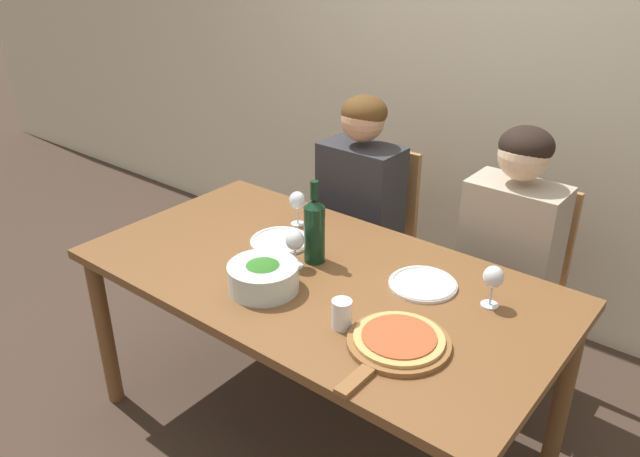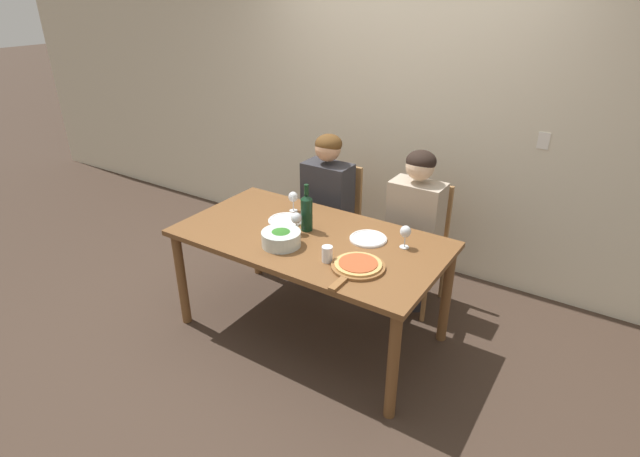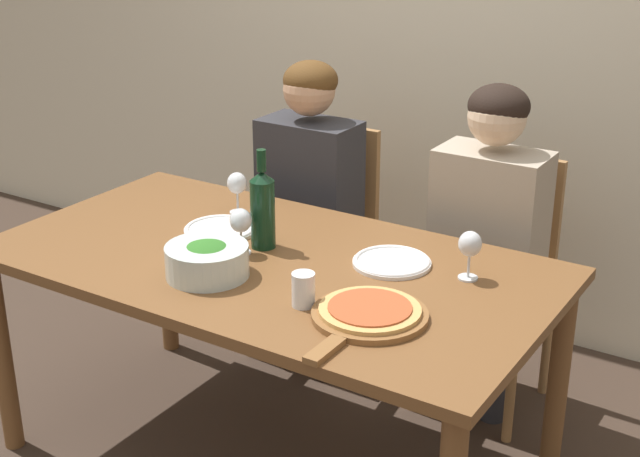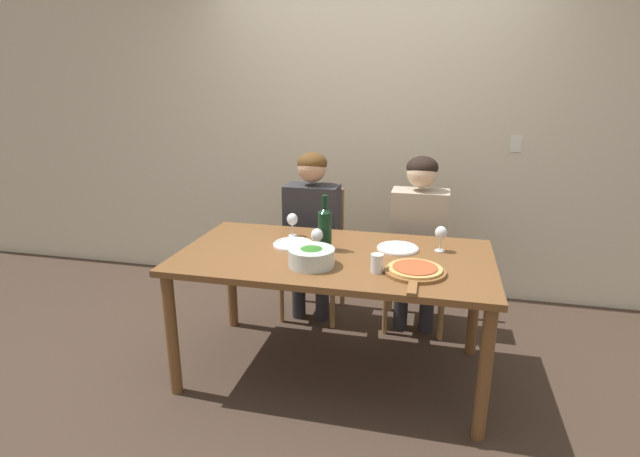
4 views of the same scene
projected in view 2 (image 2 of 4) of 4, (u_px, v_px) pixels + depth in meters
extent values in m
plane|color=#3D2D23|center=(311.00, 329.00, 3.62)|extent=(40.00, 40.00, 0.00)
cube|color=beige|center=(404.00, 107.00, 4.06)|extent=(10.00, 0.05, 2.70)
cube|color=white|center=(544.00, 141.00, 3.55)|extent=(0.08, 0.01, 0.12)
cube|color=brown|center=(310.00, 239.00, 3.29)|extent=(1.78, 0.95, 0.04)
cylinder|color=brown|center=(182.00, 279.00, 3.55)|extent=(0.07, 0.07, 0.72)
cylinder|color=brown|center=(393.00, 367.00, 2.74)|extent=(0.07, 0.07, 0.72)
cylinder|color=brown|center=(256.00, 235.00, 4.18)|extent=(0.07, 0.07, 0.72)
cylinder|color=brown|center=(446.00, 295.00, 3.37)|extent=(0.07, 0.07, 0.72)
cube|color=#9E7042|center=(329.00, 227.00, 4.12)|extent=(0.42, 0.42, 0.04)
cube|color=#9E7042|center=(341.00, 191.00, 4.16)|extent=(0.38, 0.03, 0.48)
cylinder|color=#9E7042|center=(297.00, 255.00, 4.18)|extent=(0.04, 0.04, 0.42)
cylinder|color=#9E7042|center=(336.00, 267.00, 3.99)|extent=(0.04, 0.04, 0.42)
cylinder|color=#9E7042|center=(322.00, 237.00, 4.46)|extent=(0.04, 0.04, 0.42)
cylinder|color=#9E7042|center=(359.00, 248.00, 4.28)|extent=(0.04, 0.04, 0.42)
cube|color=#9E7042|center=(413.00, 251.00, 3.76)|extent=(0.42, 0.42, 0.04)
cube|color=#9E7042|center=(426.00, 211.00, 3.79)|extent=(0.38, 0.03, 0.48)
cylinder|color=#9E7042|center=(378.00, 281.00, 3.81)|extent=(0.04, 0.04, 0.42)
cylinder|color=#9E7042|center=(424.00, 296.00, 3.62)|extent=(0.04, 0.04, 0.42)
cylinder|color=#9E7042|center=(399.00, 260.00, 4.09)|extent=(0.04, 0.04, 0.42)
cylinder|color=#9E7042|center=(443.00, 273.00, 3.91)|extent=(0.04, 0.04, 0.42)
cylinder|color=#28282D|center=(314.00, 251.00, 4.20)|extent=(0.10, 0.10, 0.46)
cylinder|color=#28282D|center=(332.00, 257.00, 4.11)|extent=(0.10, 0.10, 0.46)
cube|color=#2D2D33|center=(328.00, 196.00, 3.98)|extent=(0.38, 0.22, 0.54)
cylinder|color=#2D2D33|center=(290.00, 218.00, 3.96)|extent=(0.07, 0.31, 0.14)
cylinder|color=#2D2D33|center=(332.00, 230.00, 3.77)|extent=(0.07, 0.31, 0.14)
sphere|color=tan|center=(328.00, 149.00, 3.81)|extent=(0.20, 0.20, 0.20)
ellipsoid|color=#563819|center=(329.00, 144.00, 3.80)|extent=(0.21, 0.21, 0.15)
cylinder|color=#28282D|center=(396.00, 276.00, 3.83)|extent=(0.10, 0.10, 0.46)
cylinder|color=#28282D|center=(418.00, 283.00, 3.75)|extent=(0.10, 0.10, 0.46)
cube|color=tan|center=(415.00, 217.00, 3.61)|extent=(0.38, 0.22, 0.54)
cylinder|color=tan|center=(374.00, 242.00, 3.59)|extent=(0.07, 0.31, 0.14)
cylinder|color=tan|center=(426.00, 257.00, 3.40)|extent=(0.07, 0.31, 0.14)
sphere|color=beige|center=(420.00, 166.00, 3.44)|extent=(0.20, 0.20, 0.20)
ellipsoid|color=black|center=(421.00, 161.00, 3.43)|extent=(0.21, 0.21, 0.15)
cylinder|color=black|center=(307.00, 215.00, 3.32)|extent=(0.08, 0.08, 0.22)
cone|color=black|center=(306.00, 197.00, 3.26)|extent=(0.08, 0.08, 0.03)
cylinder|color=black|center=(306.00, 190.00, 3.24)|extent=(0.03, 0.03, 0.07)
cylinder|color=silver|center=(281.00, 238.00, 3.15)|extent=(0.25, 0.25, 0.10)
ellipsoid|color=#2D6B23|center=(281.00, 238.00, 3.15)|extent=(0.21, 0.21, 0.11)
cylinder|color=white|center=(286.00, 221.00, 3.48)|extent=(0.24, 0.24, 0.01)
torus|color=white|center=(286.00, 220.00, 3.48)|extent=(0.24, 0.24, 0.01)
cylinder|color=white|center=(368.00, 239.00, 3.23)|extent=(0.24, 0.24, 0.01)
torus|color=white|center=(368.00, 238.00, 3.23)|extent=(0.24, 0.24, 0.01)
cylinder|color=brown|center=(358.00, 266.00, 2.91)|extent=(0.32, 0.32, 0.02)
cube|color=brown|center=(338.00, 284.00, 2.74)|extent=(0.04, 0.14, 0.02)
cylinder|color=tan|center=(358.00, 264.00, 2.91)|extent=(0.28, 0.28, 0.01)
cylinder|color=#AD4C28|center=(358.00, 263.00, 2.90)|extent=(0.23, 0.23, 0.01)
cylinder|color=silver|center=(293.00, 211.00, 3.64)|extent=(0.06, 0.06, 0.01)
cylinder|color=silver|center=(293.00, 206.00, 3.63)|extent=(0.01, 0.01, 0.07)
ellipsoid|color=silver|center=(293.00, 197.00, 3.59)|extent=(0.07, 0.07, 0.08)
ellipsoid|color=maroon|center=(293.00, 198.00, 3.60)|extent=(0.06, 0.06, 0.03)
cylinder|color=silver|center=(404.00, 247.00, 3.14)|extent=(0.06, 0.06, 0.01)
cylinder|color=silver|center=(405.00, 241.00, 3.12)|extent=(0.01, 0.01, 0.07)
ellipsoid|color=silver|center=(406.00, 232.00, 3.09)|extent=(0.07, 0.07, 0.08)
ellipsoid|color=maroon|center=(405.00, 233.00, 3.10)|extent=(0.06, 0.06, 0.03)
cylinder|color=silver|center=(297.00, 233.00, 3.32)|extent=(0.06, 0.06, 0.01)
cylinder|color=silver|center=(297.00, 228.00, 3.30)|extent=(0.01, 0.01, 0.07)
ellipsoid|color=silver|center=(296.00, 218.00, 3.27)|extent=(0.07, 0.07, 0.08)
ellipsoid|color=maroon|center=(296.00, 220.00, 3.28)|extent=(0.06, 0.06, 0.03)
cylinder|color=silver|center=(327.00, 254.00, 2.97)|extent=(0.07, 0.07, 0.10)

